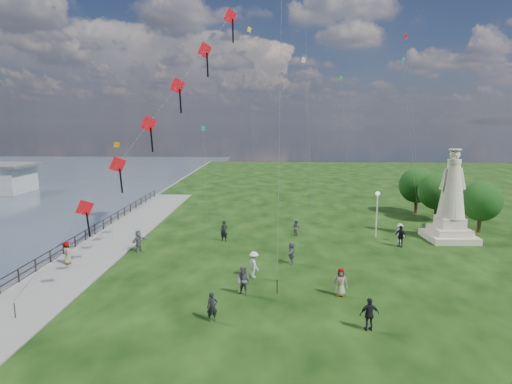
{
  "coord_description": "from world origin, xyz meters",
  "views": [
    {
      "loc": [
        0.22,
        -21.87,
        10.42
      ],
      "look_at": [
        -1.0,
        8.0,
        5.5
      ],
      "focal_mm": 30.0,
      "sensor_mm": 36.0,
      "label": 1
    }
  ],
  "objects_px": {
    "person_1": "(243,281)",
    "person_3": "(369,314)",
    "person_0": "(212,307)",
    "person_11": "(292,253)",
    "person_9": "(400,236)",
    "person_7": "(296,228)",
    "person_2": "(254,265)",
    "person_10": "(67,254)",
    "statue": "(451,206)",
    "person_4": "(341,282)",
    "person_8": "(400,233)",
    "person_6": "(224,231)",
    "lamppost": "(377,204)",
    "person_5": "(139,241)"
  },
  "relations": [
    {
      "from": "person_0",
      "to": "person_1",
      "type": "xyz_separation_m",
      "value": [
        1.41,
        3.41,
        0.14
      ]
    },
    {
      "from": "person_0",
      "to": "person_4",
      "type": "relative_size",
      "value": 0.91
    },
    {
      "from": "statue",
      "to": "person_9",
      "type": "distance_m",
      "value": 5.92
    },
    {
      "from": "person_8",
      "to": "person_11",
      "type": "relative_size",
      "value": 0.99
    },
    {
      "from": "person_0",
      "to": "person_4",
      "type": "xyz_separation_m",
      "value": [
        7.28,
        3.6,
        0.08
      ]
    },
    {
      "from": "person_1",
      "to": "person_7",
      "type": "xyz_separation_m",
      "value": [
        3.91,
        14.04,
        -0.18
      ]
    },
    {
      "from": "lamppost",
      "to": "person_1",
      "type": "bearing_deg",
      "value": -129.02
    },
    {
      "from": "lamppost",
      "to": "person_1",
      "type": "relative_size",
      "value": 2.29
    },
    {
      "from": "person_8",
      "to": "person_2",
      "type": "bearing_deg",
      "value": -99.5
    },
    {
      "from": "person_0",
      "to": "person_11",
      "type": "bearing_deg",
      "value": 47.24
    },
    {
      "from": "person_1",
      "to": "person_7",
      "type": "height_order",
      "value": "person_1"
    },
    {
      "from": "person_3",
      "to": "person_7",
      "type": "height_order",
      "value": "person_3"
    },
    {
      "from": "person_3",
      "to": "person_11",
      "type": "relative_size",
      "value": 1.04
    },
    {
      "from": "person_9",
      "to": "person_11",
      "type": "bearing_deg",
      "value": -100.28
    },
    {
      "from": "person_0",
      "to": "person_4",
      "type": "bearing_deg",
      "value": 9.25
    },
    {
      "from": "person_1",
      "to": "person_6",
      "type": "bearing_deg",
      "value": 129.95
    },
    {
      "from": "statue",
      "to": "lamppost",
      "type": "relative_size",
      "value": 1.91
    },
    {
      "from": "person_10",
      "to": "person_7",
      "type": "bearing_deg",
      "value": -88.79
    },
    {
      "from": "person_1",
      "to": "person_9",
      "type": "height_order",
      "value": "person_1"
    },
    {
      "from": "person_1",
      "to": "person_2",
      "type": "height_order",
      "value": "person_1"
    },
    {
      "from": "person_5",
      "to": "statue",
      "type": "bearing_deg",
      "value": -52.61
    },
    {
      "from": "person_3",
      "to": "person_4",
      "type": "bearing_deg",
      "value": -87.62
    },
    {
      "from": "lamppost",
      "to": "person_2",
      "type": "xyz_separation_m",
      "value": [
        -10.67,
        -10.67,
        -2.16
      ]
    },
    {
      "from": "person_11",
      "to": "person_2",
      "type": "bearing_deg",
      "value": -35.26
    },
    {
      "from": "person_1",
      "to": "person_7",
      "type": "bearing_deg",
      "value": 102.34
    },
    {
      "from": "person_2",
      "to": "person_5",
      "type": "height_order",
      "value": "person_2"
    },
    {
      "from": "person_3",
      "to": "person_9",
      "type": "relative_size",
      "value": 0.94
    },
    {
      "from": "person_2",
      "to": "person_3",
      "type": "relative_size",
      "value": 1.04
    },
    {
      "from": "person_0",
      "to": "person_9",
      "type": "distance_m",
      "value": 19.88
    },
    {
      "from": "lamppost",
      "to": "person_6",
      "type": "xyz_separation_m",
      "value": [
        -13.7,
        -1.94,
        -2.13
      ]
    },
    {
      "from": "person_7",
      "to": "person_10",
      "type": "height_order",
      "value": "person_10"
    },
    {
      "from": "person_0",
      "to": "person_3",
      "type": "xyz_separation_m",
      "value": [
        8.06,
        -0.72,
        0.08
      ]
    },
    {
      "from": "person_3",
      "to": "person_8",
      "type": "relative_size",
      "value": 1.05
    },
    {
      "from": "person_7",
      "to": "person_9",
      "type": "distance_m",
      "value": 9.18
    },
    {
      "from": "person_0",
      "to": "person_7",
      "type": "height_order",
      "value": "person_0"
    },
    {
      "from": "person_1",
      "to": "person_3",
      "type": "distance_m",
      "value": 7.83
    },
    {
      "from": "person_8",
      "to": "person_11",
      "type": "xyz_separation_m",
      "value": [
        -9.71,
        -6.2,
        0.01
      ]
    },
    {
      "from": "person_3",
      "to": "person_4",
      "type": "relative_size",
      "value": 1.0
    },
    {
      "from": "person_3",
      "to": "person_10",
      "type": "bearing_deg",
      "value": -32.52
    },
    {
      "from": "statue",
      "to": "person_11",
      "type": "xyz_separation_m",
      "value": [
        -14.33,
        -7.09,
        -2.23
      ]
    },
    {
      "from": "person_9",
      "to": "person_4",
      "type": "bearing_deg",
      "value": -69.1
    },
    {
      "from": "lamppost",
      "to": "person_3",
      "type": "xyz_separation_m",
      "value": [
        -4.52,
        -17.91,
        -2.19
      ]
    },
    {
      "from": "person_9",
      "to": "person_7",
      "type": "bearing_deg",
      "value": -147.78
    },
    {
      "from": "lamppost",
      "to": "person_10",
      "type": "relative_size",
      "value": 2.5
    },
    {
      "from": "person_0",
      "to": "person_2",
      "type": "xyz_separation_m",
      "value": [
        1.91,
        6.53,
        0.11
      ]
    },
    {
      "from": "person_3",
      "to": "person_1",
      "type": "bearing_deg",
      "value": -39.74
    },
    {
      "from": "person_5",
      "to": "person_7",
      "type": "height_order",
      "value": "person_5"
    },
    {
      "from": "person_1",
      "to": "person_8",
      "type": "xyz_separation_m",
      "value": [
        12.87,
        12.28,
        -0.1
      ]
    },
    {
      "from": "person_2",
      "to": "person_10",
      "type": "bearing_deg",
      "value": 52.77
    },
    {
      "from": "person_1",
      "to": "person_3",
      "type": "xyz_separation_m",
      "value": [
        6.65,
        -4.13,
        -0.06
      ]
    }
  ]
}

